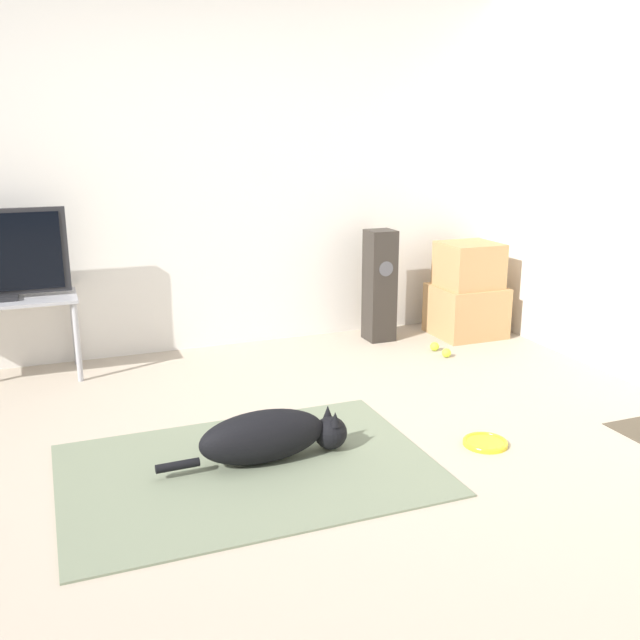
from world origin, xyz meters
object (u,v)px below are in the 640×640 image
tennis_ball_by_boxes (435,346)px  tennis_ball_near_speaker (446,353)px  frisbee (485,443)px  cardboard_box_upper (469,265)px  dog (271,436)px  floor_speaker (380,286)px  cardboard_box_lower (466,311)px

tennis_ball_by_boxes → tennis_ball_near_speaker: same height
frisbee → cardboard_box_upper: 2.12m
dog → floor_speaker: 2.23m
floor_speaker → tennis_ball_near_speaker: size_ratio=12.88×
cardboard_box_upper → tennis_ball_near_speaker: size_ratio=6.44×
frisbee → tennis_ball_by_boxes: 1.61m
frisbee → cardboard_box_upper: size_ratio=0.54×
frisbee → tennis_ball_by_boxes: size_ratio=3.50×
frisbee → dog: bearing=168.6°
tennis_ball_near_speaker → cardboard_box_lower: bearing=45.6°
floor_speaker → tennis_ball_near_speaker: floor_speaker is taller
dog → tennis_ball_near_speaker: 2.01m
dog → cardboard_box_upper: cardboard_box_upper is taller
dog → cardboard_box_upper: 2.65m
frisbee → cardboard_box_lower: size_ratio=0.45×
cardboard_box_lower → tennis_ball_by_boxes: size_ratio=7.71×
floor_speaker → tennis_ball_by_boxes: 0.63m
cardboard_box_lower → cardboard_box_upper: (-0.00, -0.01, 0.37)m
cardboard_box_lower → floor_speaker: 0.74m
dog → cardboard_box_upper: size_ratio=2.27×
cardboard_box_lower → tennis_ball_by_boxes: (-0.44, -0.29, -0.16)m
tennis_ball_near_speaker → tennis_ball_by_boxes: bearing=90.4°
floor_speaker → tennis_ball_near_speaker: 0.75m
frisbee → cardboard_box_upper: bearing=60.3°
floor_speaker → tennis_ball_by_boxes: floor_speaker is taller
tennis_ball_near_speaker → floor_speaker: bearing=113.4°
dog → floor_speaker: size_ratio=1.14×
cardboard_box_upper → tennis_ball_near_speaker: cardboard_box_upper is taller
dog → tennis_ball_by_boxes: (1.67, 1.28, -0.10)m
tennis_ball_by_boxes → dog: bearing=-142.4°
frisbee → cardboard_box_lower: cardboard_box_lower is taller
cardboard_box_lower → cardboard_box_upper: bearing=-108.6°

